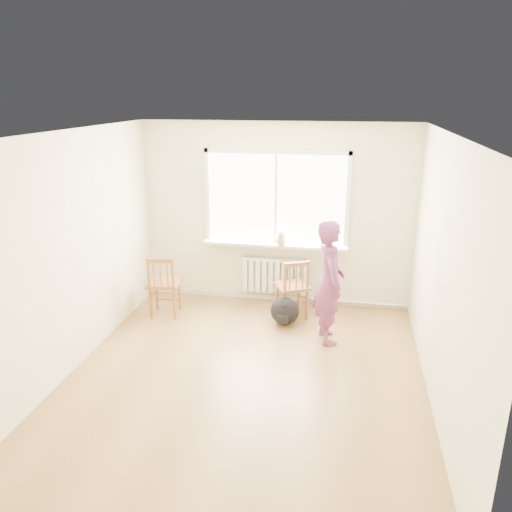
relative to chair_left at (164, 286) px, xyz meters
The scene contains 13 objects.
floor 2.08m from the chair_left, 43.15° to the right, with size 4.50×4.50×0.00m, color olive.
ceiling 3.03m from the chair_left, 43.15° to the right, with size 4.50×4.50×0.00m, color white.
back_wall 1.93m from the chair_left, 30.08° to the left, with size 4.00×0.01×2.70m, color beige.
window 2.09m from the chair_left, 29.35° to the left, with size 2.12×0.05×1.42m.
windowsill 1.73m from the chair_left, 26.79° to the left, with size 2.15×0.22×0.04m, color white.
radiator 1.67m from the chair_left, 27.36° to the left, with size 1.00×0.12×0.55m.
heating_pipe 2.87m from the chair_left, 16.30° to the left, with size 0.04×0.04×1.40m, color silver.
baseboard 1.76m from the chair_left, 29.64° to the left, with size 4.00×0.03×0.08m, color beige.
chair_left is the anchor object (origin of this frame).
chair_right 1.85m from the chair_left, ahead, with size 0.57×0.56×0.88m.
person 2.39m from the chair_left, ahead, with size 0.58×0.38×1.60m, color #BE3F5E.
cat 1.83m from the chair_left, 22.59° to the left, with size 0.20×0.41×0.27m.
backpack 1.76m from the chair_left, ahead, with size 0.40×0.30×0.40m, color black.
Camera 1 is at (1.04, -4.86, 3.08)m, focal length 35.00 mm.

